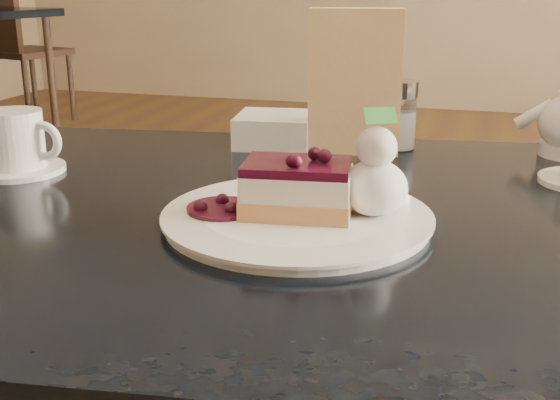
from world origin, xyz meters
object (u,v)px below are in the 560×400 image
(main_table, at_px, (302,270))
(cheesecake_slice, at_px, (297,188))
(dessert_plate, at_px, (297,218))
(coffee_set, at_px, (17,145))

(main_table, bearing_deg, cheesecake_slice, -90.00)
(main_table, relative_size, dessert_plate, 4.37)
(main_table, xyz_separation_m, dessert_plate, (0.01, -0.05, 0.09))
(coffee_set, bearing_deg, dessert_plate, -12.83)
(coffee_set, bearing_deg, cheesecake_slice, -12.83)
(main_table, bearing_deg, dessert_plate, -90.00)
(cheesecake_slice, xyz_separation_m, coffee_set, (-0.44, 0.10, -0.00))
(dessert_plate, distance_m, cheesecake_slice, 0.04)
(main_table, relative_size, coffee_set, 9.31)
(cheesecake_slice, bearing_deg, dessert_plate, 82.55)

